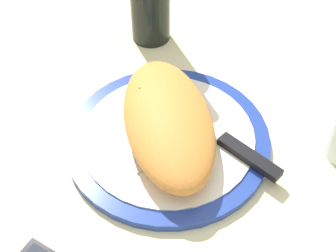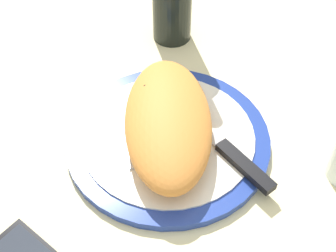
# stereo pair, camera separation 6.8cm
# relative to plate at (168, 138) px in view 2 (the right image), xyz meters

# --- Properties ---
(ground_plane) EXTENTS (1.50, 1.50, 0.03)m
(ground_plane) POSITION_rel_plate_xyz_m (0.00, 0.00, -0.02)
(ground_plane) COLOR beige
(plate) EXTENTS (0.31, 0.31, 0.02)m
(plate) POSITION_rel_plate_xyz_m (0.00, 0.00, 0.00)
(plate) COLOR #233D99
(plate) RESTS_ON ground_plane
(calzone) EXTENTS (0.29, 0.20, 0.06)m
(calzone) POSITION_rel_plate_xyz_m (0.00, 0.00, 0.04)
(calzone) COLOR orange
(calzone) RESTS_ON plate
(fork) EXTENTS (0.15, 0.02, 0.00)m
(fork) POSITION_rel_plate_xyz_m (-0.01, -0.06, 0.01)
(fork) COLOR silver
(fork) RESTS_ON plate
(knife) EXTENTS (0.23, 0.09, 0.01)m
(knife) POSITION_rel_plate_xyz_m (0.07, 0.07, 0.01)
(knife) COLOR silver
(knife) RESTS_ON plate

